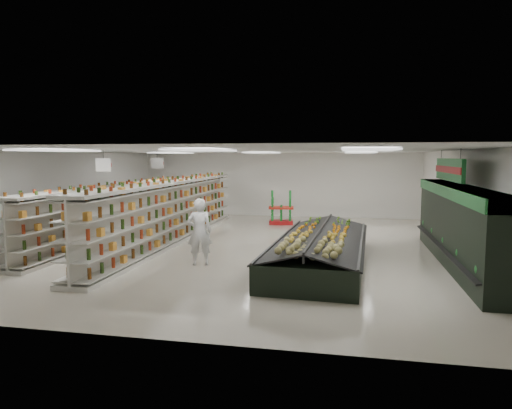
% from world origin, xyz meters
% --- Properties ---
extents(floor, '(16.00, 16.00, 0.00)m').
position_xyz_m(floor, '(0.00, 0.00, 0.00)').
color(floor, beige).
rests_on(floor, ground).
extents(ceiling, '(14.00, 16.00, 0.02)m').
position_xyz_m(ceiling, '(0.00, 0.00, 3.20)').
color(ceiling, white).
rests_on(ceiling, wall_back).
extents(wall_back, '(14.00, 0.02, 3.20)m').
position_xyz_m(wall_back, '(0.00, 8.00, 1.60)').
color(wall_back, white).
rests_on(wall_back, floor).
extents(wall_front, '(14.00, 0.02, 3.20)m').
position_xyz_m(wall_front, '(0.00, -8.00, 1.60)').
color(wall_front, white).
rests_on(wall_front, floor).
extents(wall_left, '(0.02, 16.00, 3.20)m').
position_xyz_m(wall_left, '(-7.00, 0.00, 1.60)').
color(wall_left, white).
rests_on(wall_left, floor).
extents(wall_right, '(0.02, 16.00, 3.20)m').
position_xyz_m(wall_right, '(7.00, 0.00, 1.60)').
color(wall_right, white).
rests_on(wall_right, floor).
extents(produce_wall_case, '(0.93, 8.00, 2.20)m').
position_xyz_m(produce_wall_case, '(6.53, -1.50, 1.24)').
color(produce_wall_case, black).
rests_on(produce_wall_case, floor).
extents(aisle_sign_near, '(0.52, 0.06, 0.75)m').
position_xyz_m(aisle_sign_near, '(-3.80, -2.00, 2.75)').
color(aisle_sign_near, white).
rests_on(aisle_sign_near, ceiling).
extents(aisle_sign_far, '(0.52, 0.06, 0.75)m').
position_xyz_m(aisle_sign_far, '(-3.80, 2.00, 2.75)').
color(aisle_sign_far, white).
rests_on(aisle_sign_far, ceiling).
extents(hortifruti_banner, '(0.12, 3.20, 0.95)m').
position_xyz_m(hortifruti_banner, '(6.25, -1.50, 2.65)').
color(hortifruti_banner, '#1C6A2D').
rests_on(hortifruti_banner, ceiling).
extents(gondola_left, '(0.95, 11.39, 1.97)m').
position_xyz_m(gondola_left, '(-4.85, 0.75, 0.91)').
color(gondola_left, silver).
rests_on(gondola_left, floor).
extents(gondola_center, '(1.03, 12.39, 2.15)m').
position_xyz_m(gondola_center, '(-2.54, 0.26, 0.99)').
color(gondola_center, silver).
rests_on(gondola_center, floor).
extents(produce_island, '(2.76, 6.86, 1.01)m').
position_xyz_m(produce_island, '(2.82, -2.09, 0.46)').
color(produce_island, black).
rests_on(produce_island, floor).
extents(soda_endcap, '(1.17, 0.87, 1.39)m').
position_xyz_m(soda_endcap, '(0.64, 5.22, 0.68)').
color(soda_endcap, '#A01215').
rests_on(soda_endcap, floor).
extents(shopper_main, '(0.79, 0.65, 1.86)m').
position_xyz_m(shopper_main, '(-0.46, -2.87, 0.93)').
color(shopper_main, white).
rests_on(shopper_main, floor).
extents(shopper_background, '(0.50, 0.78, 1.57)m').
position_xyz_m(shopper_background, '(-4.03, 3.10, 0.78)').
color(shopper_background, '#A17E63').
rests_on(shopper_background, floor).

